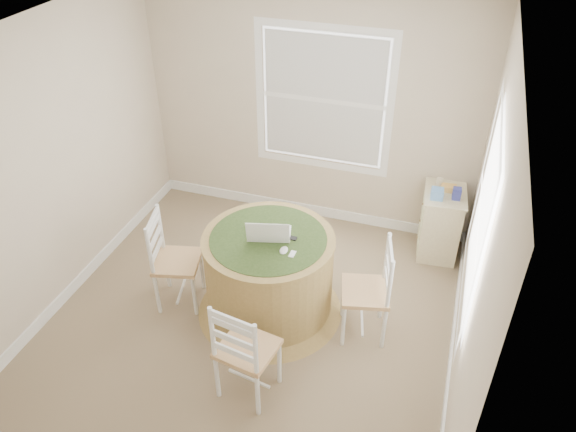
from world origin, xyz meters
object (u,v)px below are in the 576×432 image
(chair_left, at_px, (177,261))
(corner_chest, at_px, (440,223))
(laptop, at_px, (269,234))
(chair_right, at_px, (365,291))
(round_table, at_px, (269,272))
(chair_near, at_px, (247,348))

(chair_left, bearing_deg, corner_chest, -69.80)
(laptop, bearing_deg, chair_left, -3.94)
(chair_left, xyz_separation_m, corner_chest, (2.24, 1.52, -0.11))
(chair_right, bearing_deg, round_table, -103.69)
(laptop, bearing_deg, chair_right, 163.73)
(chair_right, height_order, laptop, laptop)
(chair_near, xyz_separation_m, corner_chest, (1.25, 2.30, -0.11))
(round_table, relative_size, chair_left, 1.42)
(chair_right, bearing_deg, chair_left, -98.96)
(round_table, height_order, corner_chest, round_table)
(round_table, distance_m, chair_left, 0.86)
(chair_left, bearing_deg, chair_right, -99.53)
(chair_right, bearing_deg, laptop, -105.08)
(chair_near, distance_m, chair_right, 1.17)
(chair_right, distance_m, laptop, 0.96)
(chair_near, xyz_separation_m, laptop, (-0.15, 0.93, 0.40))
(round_table, relative_size, laptop, 3.10)
(chair_near, bearing_deg, chair_left, -28.40)
(chair_left, xyz_separation_m, laptop, (0.85, 0.16, 0.40))
(chair_near, height_order, corner_chest, chair_near)
(chair_left, relative_size, laptop, 2.19)
(chair_left, relative_size, chair_near, 1.00)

